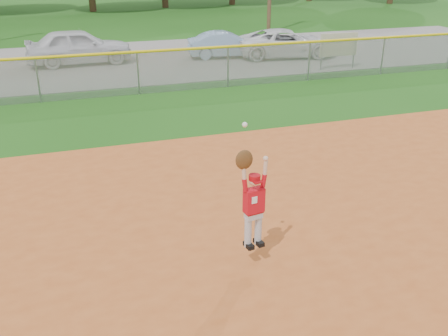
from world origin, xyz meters
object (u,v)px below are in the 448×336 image
Objects in this scene: sponsor_sign at (339,46)px; car_white_a at (79,46)px; ballplayer at (252,199)px; car_blue at (226,45)px; car_white_b at (286,43)px.

car_white_a is at bearing 156.79° from sponsor_sign.
ballplayer is (1.73, -16.92, 0.40)m from car_white_a.
car_blue is 2.85m from car_white_b.
car_white_a is 2.63× the size of sponsor_sign.
sponsor_sign is 15.19m from ballplayer.
car_blue is 5.39m from sponsor_sign.
car_white_a is 17.01m from ballplayer.
car_white_a is at bearing 92.11° from car_blue.
car_blue is 0.77× the size of car_white_b.
ballplayer is (-7.70, -15.53, 0.52)m from car_white_b.
car_white_a reaches higher than sponsor_sign.
sponsor_sign is 0.82× the size of ballplayer.
car_white_b is (2.73, -0.80, 0.05)m from car_blue.
sponsor_sign is (10.42, -4.47, 0.21)m from car_white_a.
car_white_b is at bearing -99.11° from car_blue.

